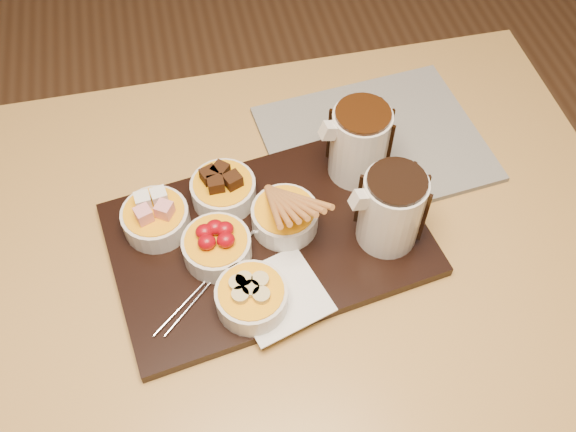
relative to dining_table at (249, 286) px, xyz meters
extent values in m
plane|color=brown|center=(0.00, 0.00, -0.65)|extent=(5.00, 5.00, 0.00)
cube|color=#BA8D45|center=(0.00, 0.00, 0.08)|extent=(1.20, 0.80, 0.04)
cylinder|color=#BA8D45|center=(0.54, 0.34, -0.30)|extent=(0.06, 0.06, 0.71)
cube|color=black|center=(0.04, 0.01, 0.11)|extent=(0.50, 0.36, 0.02)
cube|color=white|center=(0.03, -0.09, 0.12)|extent=(0.15, 0.15, 0.00)
cylinder|color=silver|center=(-0.12, 0.06, 0.14)|extent=(0.10, 0.10, 0.04)
cylinder|color=silver|center=(-0.01, 0.10, 0.14)|extent=(0.10, 0.10, 0.04)
cylinder|color=silver|center=(-0.04, 0.00, 0.14)|extent=(0.10, 0.10, 0.04)
cylinder|color=silver|center=(0.07, 0.03, 0.14)|extent=(0.10, 0.10, 0.04)
cylinder|color=silver|center=(-0.01, -0.10, 0.14)|extent=(0.10, 0.10, 0.04)
cylinder|color=silver|center=(0.21, -0.02, 0.18)|extent=(0.10, 0.10, 0.12)
cylinder|color=silver|center=(0.20, 0.11, 0.18)|extent=(0.10, 0.10, 0.12)
cube|color=beige|center=(0.25, 0.17, 0.10)|extent=(0.38, 0.32, 0.01)
camera|label=1|loc=(-0.05, -0.51, 0.91)|focal=40.00mm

